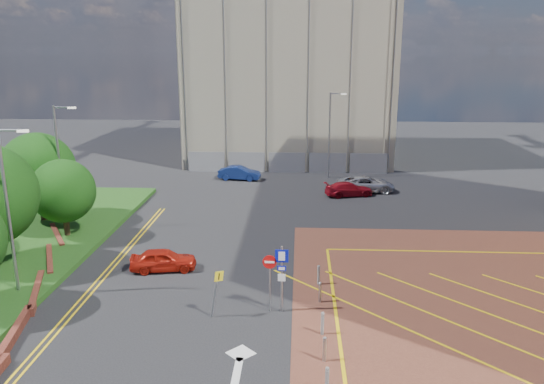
# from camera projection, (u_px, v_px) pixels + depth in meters

# --- Properties ---
(ground) EXTENTS (140.00, 140.00, 0.00)m
(ground) POSITION_uv_depth(u_px,v_px,m) (269.00, 322.00, 23.57)
(ground) COLOR black
(ground) RESTS_ON ground
(retaining_wall) EXTENTS (6.06, 20.33, 0.40)m
(retaining_wall) POSITION_uv_depth(u_px,v_px,m) (33.00, 292.00, 26.04)
(retaining_wall) COLOR brown
(retaining_wall) RESTS_ON ground
(tree_c) EXTENTS (4.00, 4.00, 4.90)m
(tree_c) POSITION_uv_depth(u_px,v_px,m) (63.00, 191.00, 33.08)
(tree_c) COLOR #3D2B1C
(tree_c) RESTS_ON grass_bed
(tree_d) EXTENTS (5.00, 5.00, 6.08)m
(tree_d) POSITION_uv_depth(u_px,v_px,m) (38.00, 169.00, 35.95)
(tree_d) COLOR #3D2B1C
(tree_d) RESTS_ON grass_bed
(lamp_left_near) EXTENTS (1.53, 0.16, 8.00)m
(lamp_left_near) POSITION_uv_depth(u_px,v_px,m) (9.00, 205.00, 24.93)
(lamp_left_near) COLOR #9EA0A8
(lamp_left_near) RESTS_ON grass_bed
(lamp_left_far) EXTENTS (1.53, 0.16, 8.00)m
(lamp_left_far) POSITION_uv_depth(u_px,v_px,m) (60.00, 161.00, 34.68)
(lamp_left_far) COLOR #9EA0A8
(lamp_left_far) RESTS_ON grass_bed
(lamp_back) EXTENTS (1.53, 0.16, 8.00)m
(lamp_back) POSITION_uv_depth(u_px,v_px,m) (330.00, 132.00, 49.25)
(lamp_back) COLOR #9EA0A8
(lamp_back) RESTS_ON ground
(sign_cluster) EXTENTS (1.17, 0.12, 3.20)m
(sign_cluster) POSITION_uv_depth(u_px,v_px,m) (277.00, 272.00, 24.00)
(sign_cluster) COLOR #9EA0A8
(sign_cluster) RESTS_ON ground
(warning_sign) EXTENTS (0.63, 0.39, 2.25)m
(warning_sign) POSITION_uv_depth(u_px,v_px,m) (216.00, 288.00, 23.62)
(warning_sign) COLOR #9EA0A8
(warning_sign) RESTS_ON ground
(bollard_row) EXTENTS (0.14, 11.14, 0.90)m
(bollard_row) POSITION_uv_depth(u_px,v_px,m) (323.00, 333.00, 21.72)
(bollard_row) COLOR #9EA0A8
(bollard_row) RESTS_ON forecourt
(construction_building) EXTENTS (21.20, 19.20, 22.00)m
(construction_building) POSITION_uv_depth(u_px,v_px,m) (290.00, 57.00, 59.33)
(construction_building) COLOR #A89F89
(construction_building) RESTS_ON ground
(construction_fence) EXTENTS (21.60, 0.06, 2.00)m
(construction_fence) POSITION_uv_depth(u_px,v_px,m) (297.00, 163.00, 52.21)
(construction_fence) COLOR gray
(construction_fence) RESTS_ON ground
(car_red_left) EXTENTS (3.76, 2.02, 1.22)m
(car_red_left) POSITION_uv_depth(u_px,v_px,m) (163.00, 260.00, 28.97)
(car_red_left) COLOR #B61D0F
(car_red_left) RESTS_ON ground
(car_blue_back) EXTENTS (4.01, 1.79, 1.28)m
(car_blue_back) POSITION_uv_depth(u_px,v_px,m) (239.00, 173.00, 49.36)
(car_blue_back) COLOR navy
(car_blue_back) RESTS_ON ground
(car_red_back) EXTENTS (4.25, 2.54, 1.15)m
(car_red_back) POSITION_uv_depth(u_px,v_px,m) (349.00, 189.00, 43.90)
(car_red_back) COLOR maroon
(car_red_back) RESTS_ON ground
(car_silver_back) EXTENTS (5.02, 2.64, 1.35)m
(car_silver_back) POSITION_uv_depth(u_px,v_px,m) (366.00, 184.00, 45.17)
(car_silver_back) COLOR #AEAEB5
(car_silver_back) RESTS_ON ground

